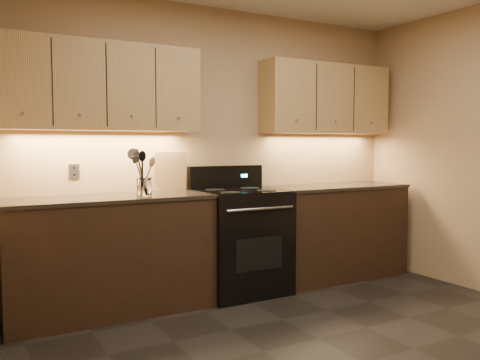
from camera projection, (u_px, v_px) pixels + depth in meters
name	position (u px, v px, depth m)	size (l,w,h in m)	color
wall_back	(216.00, 149.00, 4.76)	(4.00, 0.04, 2.60)	tan
counter_left	(110.00, 255.00, 4.02)	(1.62, 0.62, 0.93)	black
counter_right	(334.00, 231.00, 5.14)	(1.46, 0.62, 0.93)	black
stove	(240.00, 240.00, 4.58)	(0.76, 0.68, 1.14)	black
upper_cab_left	(102.00, 87.00, 4.06)	(1.60, 0.30, 0.70)	tan
upper_cab_right	(326.00, 99.00, 5.17)	(1.44, 0.30, 0.70)	tan
outlet_plate	(74.00, 171.00, 4.13)	(0.09, 0.01, 0.12)	#B2B5BA
utensil_crock	(144.00, 188.00, 3.98)	(0.16, 0.16, 0.15)	white
cutting_board	(170.00, 171.00, 4.50)	(0.28, 0.02, 0.36)	tan
wooden_spoon	(141.00, 175.00, 3.95)	(0.06, 0.06, 0.31)	tan
black_spoon	(142.00, 172.00, 3.98)	(0.06, 0.06, 0.36)	black
black_turner	(147.00, 170.00, 3.96)	(0.08, 0.08, 0.38)	black
steel_spatula	(146.00, 173.00, 4.00)	(0.08, 0.08, 0.33)	silver
steel_skimmer	(148.00, 172.00, 3.97)	(0.09, 0.09, 0.36)	silver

